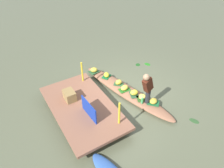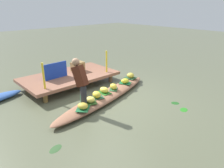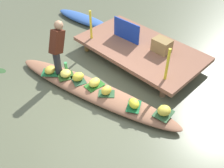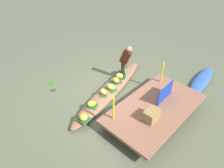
# 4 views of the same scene
# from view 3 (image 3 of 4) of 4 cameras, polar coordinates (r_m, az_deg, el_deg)

# --- Properties ---
(canal_water) EXTENTS (40.00, 40.00, 0.00)m
(canal_water) POSITION_cam_3_polar(r_m,az_deg,el_deg) (5.78, -4.23, -2.18)
(canal_water) COLOR #585C44
(canal_water) RESTS_ON ground
(dock_platform) EXTENTS (3.20, 1.80, 0.37)m
(dock_platform) POSITION_cam_3_polar(r_m,az_deg,el_deg) (6.68, 6.30, 7.83)
(dock_platform) COLOR brown
(dock_platform) RESTS_ON ground
(vendor_boat) EXTENTS (4.23, 1.54, 0.20)m
(vendor_boat) POSITION_cam_3_polar(r_m,az_deg,el_deg) (5.72, -4.28, -1.45)
(vendor_boat) COLOR #905E44
(vendor_boat) RESTS_ON ground
(moored_boat) EXTENTS (2.17, 0.77, 0.18)m
(moored_boat) POSITION_cam_3_polar(r_m,az_deg,el_deg) (8.59, -6.31, 14.16)
(moored_boat) COLOR #3158A4
(moored_boat) RESTS_ON ground
(leaf_mat_0) EXTENTS (0.46, 0.39, 0.01)m
(leaf_mat_0) POSITION_cam_3_polar(r_m,az_deg,el_deg) (5.86, -7.47, 0.91)
(leaf_mat_0) COLOR #2A5134
(leaf_mat_0) RESTS_ON vendor_boat
(banana_bunch_0) EXTENTS (0.24, 0.30, 0.19)m
(banana_bunch_0) POSITION_cam_3_polar(r_m,az_deg,el_deg) (5.80, -7.55, 1.61)
(banana_bunch_0) COLOR yellow
(banana_bunch_0) RESTS_ON vendor_boat
(leaf_mat_1) EXTENTS (0.41, 0.46, 0.01)m
(leaf_mat_1) POSITION_cam_3_polar(r_m,az_deg,el_deg) (5.23, 4.86, -4.90)
(leaf_mat_1) COLOR #176331
(leaf_mat_1) RESTS_ON vendor_boat
(banana_bunch_1) EXTENTS (0.33, 0.31, 0.16)m
(banana_bunch_1) POSITION_cam_3_polar(r_m,az_deg,el_deg) (5.18, 4.91, -4.29)
(banana_bunch_1) COLOR yellow
(banana_bunch_1) RESTS_ON vendor_boat
(leaf_mat_2) EXTENTS (0.36, 0.42, 0.01)m
(leaf_mat_2) POSITION_cam_3_polar(r_m,az_deg,el_deg) (5.17, 11.37, -6.46)
(leaf_mat_2) COLOR #2C532F
(leaf_mat_2) RESTS_ON vendor_boat
(banana_bunch_2) EXTENTS (0.31, 0.33, 0.18)m
(banana_bunch_2) POSITION_cam_3_polar(r_m,az_deg,el_deg) (5.11, 11.50, -5.79)
(banana_bunch_2) COLOR gold
(banana_bunch_2) RESTS_ON vendor_boat
(leaf_mat_3) EXTENTS (0.41, 0.41, 0.01)m
(leaf_mat_3) POSITION_cam_3_polar(r_m,az_deg,el_deg) (5.48, -1.23, -2.14)
(leaf_mat_3) COLOR #2B5530
(leaf_mat_3) RESTS_ON vendor_boat
(banana_bunch_3) EXTENTS (0.18, 0.25, 0.19)m
(banana_bunch_3) POSITION_cam_3_polar(r_m,az_deg,el_deg) (5.41, -1.24, -1.42)
(banana_bunch_3) COLOR yellow
(banana_bunch_3) RESTS_ON vendor_boat
(leaf_mat_4) EXTENTS (0.44, 0.46, 0.01)m
(leaf_mat_4) POSITION_cam_3_polar(r_m,az_deg,el_deg) (6.02, -10.19, 1.77)
(leaf_mat_4) COLOR #2D531F
(leaf_mat_4) RESTS_ON vendor_boat
(banana_bunch_4) EXTENTS (0.35, 0.35, 0.15)m
(banana_bunch_4) POSITION_cam_3_polar(r_m,az_deg,el_deg) (5.97, -10.28, 2.34)
(banana_bunch_4) COLOR #F3DA56
(banana_bunch_4) RESTS_ON vendor_boat
(leaf_mat_5) EXTENTS (0.49, 0.49, 0.01)m
(leaf_mat_5) POSITION_cam_3_polar(r_m,az_deg,el_deg) (6.19, -13.50, 2.52)
(leaf_mat_5) COLOR #1C6235
(leaf_mat_5) RESTS_ON vendor_boat
(banana_bunch_5) EXTENTS (0.31, 0.34, 0.16)m
(banana_bunch_5) POSITION_cam_3_polar(r_m,az_deg,el_deg) (6.15, -13.61, 3.08)
(banana_bunch_5) COLOR gold
(banana_bunch_5) RESTS_ON vendor_boat
(leaf_mat_6) EXTENTS (0.31, 0.43, 0.01)m
(leaf_mat_6) POSITION_cam_3_polar(r_m,az_deg,el_deg) (5.69, -3.89, -0.29)
(leaf_mat_6) COLOR #266921
(leaf_mat_6) RESTS_ON vendor_boat
(banana_bunch_6) EXTENTS (0.26, 0.32, 0.17)m
(banana_bunch_6) POSITION_cam_3_polar(r_m,az_deg,el_deg) (5.63, -3.92, 0.35)
(banana_bunch_6) COLOR yellow
(banana_bunch_6) RESTS_ON vendor_boat
(vendor_person) EXTENTS (0.27, 0.47, 1.23)m
(vendor_person) POSITION_cam_3_polar(r_m,az_deg,el_deg) (5.80, -12.04, 8.36)
(vendor_person) COLOR #28282D
(vendor_person) RESTS_ON vendor_boat
(water_bottle) EXTENTS (0.08, 0.08, 0.22)m
(water_bottle) POSITION_cam_3_polar(r_m,az_deg,el_deg) (6.13, -10.19, 3.87)
(water_bottle) COLOR #43A85E
(water_bottle) RESTS_ON vendor_boat
(market_banner) EXTENTS (0.83, 0.06, 0.53)m
(market_banner) POSITION_cam_3_polar(r_m,az_deg,el_deg) (6.79, 3.22, 11.77)
(market_banner) COLOR #16339A
(market_banner) RESTS_ON dock_platform
(railing_post_west) EXTENTS (0.06, 0.06, 0.78)m
(railing_post_west) POSITION_cam_3_polar(r_m,az_deg,el_deg) (6.80, -4.73, 12.94)
(railing_post_west) COLOR yellow
(railing_post_west) RESTS_ON dock_platform
(railing_post_east) EXTENTS (0.06, 0.06, 0.78)m
(railing_post_east) POSITION_cam_3_polar(r_m,az_deg,el_deg) (5.47, 12.21, 4.26)
(railing_post_east) COLOR yellow
(railing_post_east) RESTS_ON dock_platform
(produce_crate) EXTENTS (0.44, 0.32, 0.33)m
(produce_crate) POSITION_cam_3_polar(r_m,az_deg,el_deg) (6.47, 11.01, 8.40)
(produce_crate) COLOR olive
(produce_crate) RESTS_ON dock_platform
(drifting_plant_2) EXTENTS (0.36, 0.29, 0.01)m
(drifting_plant_2) POSITION_cam_3_polar(r_m,az_deg,el_deg) (6.98, -23.54, 2.74)
(drifting_plant_2) COLOR #2D4F27
(drifting_plant_2) RESTS_ON ground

